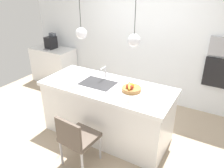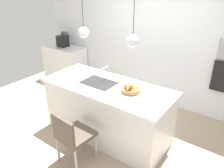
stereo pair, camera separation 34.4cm
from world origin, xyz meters
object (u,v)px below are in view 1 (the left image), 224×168
Objects in this scene: oven at (220,73)px; fruit_bowl at (131,88)px; coffee_machine at (51,42)px; chair_near at (77,137)px.

fruit_bowl is at bearing -124.92° from oven.
fruit_bowl is at bearing -24.03° from coffee_machine.
coffee_machine is at bearing -175.67° from oven.
fruit_bowl is 0.53× the size of oven.
coffee_machine is 3.94m from oven.
oven is (1.09, 1.56, -0.09)m from fruit_bowl.
coffee_machine is at bearing 138.96° from chair_near.
coffee_machine reaches higher than oven.
oven is 2.87m from chair_near.
coffee_machine reaches higher than fruit_bowl.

